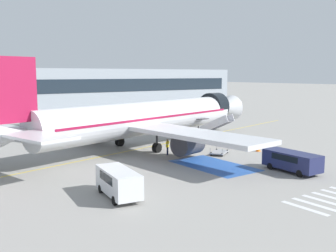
{
  "coord_description": "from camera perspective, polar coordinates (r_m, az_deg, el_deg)",
  "views": [
    {
      "loc": [
        -27.82,
        -39.58,
        8.93
      ],
      "look_at": [
        -0.63,
        -2.57,
        2.86
      ],
      "focal_mm": 42.0,
      "sensor_mm": 36.0,
      "label": 1
    }
  ],
  "objects": [
    {
      "name": "baggage_cart",
      "position": [
        44.45,
        7.46,
        -3.78
      ],
      "size": [
        3.0,
        2.59,
        0.87
      ],
      "rotation": [
        0.0,
        0.0,
        5.23
      ],
      "color": "gray",
      "rests_on": "ground_plane"
    },
    {
      "name": "service_van_1",
      "position": [
        37.9,
        17.53,
        -4.7
      ],
      "size": [
        2.39,
        5.52,
        1.84
      ],
      "rotation": [
        0.0,
        0.0,
        6.22
      ],
      "color": "#1E234C",
      "rests_on": "ground_plane"
    },
    {
      "name": "service_van_0",
      "position": [
        29.07,
        -7.21,
        -7.9
      ],
      "size": [
        2.64,
        5.23,
        2.03
      ],
      "rotation": [
        0.0,
        0.0,
        6.13
      ],
      "color": "silver",
      "rests_on": "ground_plane"
    },
    {
      "name": "fuel_tanker",
      "position": [
        69.07,
        -19.03,
        1.2
      ],
      "size": [
        3.35,
        9.1,
        3.55
      ],
      "rotation": [
        0.0,
        0.0,
        -0.1
      ],
      "color": "#38383D",
      "rests_on": "ground_plane"
    },
    {
      "name": "apron_walkway_bar_2",
      "position": [
        30.36,
        21.82,
        -10.11
      ],
      "size": [
        0.44,
        3.6,
        0.01
      ],
      "primitive_type": "cube",
      "color": "silver",
      "rests_on": "ground_plane"
    },
    {
      "name": "ground_crew_0",
      "position": [
        47.07,
        4.66,
        -2.09
      ],
      "size": [
        0.48,
        0.36,
        1.85
      ],
      "rotation": [
        0.0,
        0.0,
        0.33
      ],
      "color": "#2D2D33",
      "rests_on": "ground_plane"
    },
    {
      "name": "terminal_building",
      "position": [
        109.77,
        -20.47,
        5.13
      ],
      "size": [
        137.91,
        12.1,
        10.46
      ],
      "color": "#89939E",
      "rests_on": "ground_plane"
    },
    {
      "name": "traffic_cone_0",
      "position": [
        47.01,
        12.95,
        -3.19
      ],
      "size": [
        0.61,
        0.61,
        0.68
      ],
      "color": "orange",
      "rests_on": "ground_plane"
    },
    {
      "name": "apron_walkway_bar_0",
      "position": [
        28.43,
        19.21,
        -11.19
      ],
      "size": [
        0.44,
        3.6,
        0.01
      ],
      "primitive_type": "cube",
      "color": "silver",
      "rests_on": "ground_plane"
    },
    {
      "name": "boarding_stairs_forward",
      "position": [
        52.11,
        7.0,
        -1.31
      ],
      "size": [
        3.26,
        5.53,
        3.85
      ],
      "rotation": [
        0.0,
        0.0,
        0.23
      ],
      "color": "#ADB2BA",
      "rests_on": "ground_plane"
    },
    {
      "name": "airliner",
      "position": [
        47.44,
        -3.72,
        1.01
      ],
      "size": [
        41.28,
        36.33,
        10.48
      ],
      "rotation": [
        0.0,
        0.0,
        -1.34
      ],
      "color": "silver",
      "rests_on": "ground_plane"
    },
    {
      "name": "apron_stand_patch_blue",
      "position": [
        39.13,
        6.64,
        -5.7
      ],
      "size": [
        4.94,
        8.79,
        0.01
      ],
      "primitive_type": "cube",
      "color": "#2856A8",
      "rests_on": "ground_plane"
    },
    {
      "name": "ground_crew_2",
      "position": [
        48.69,
        4.91,
        -1.82
      ],
      "size": [
        0.49,
        0.41,
        1.79
      ],
      "rotation": [
        0.0,
        0.0,
        5.76
      ],
      "color": "#2D2D33",
      "rests_on": "ground_plane"
    },
    {
      "name": "ground_crew_1",
      "position": [
        43.66,
        -0.07,
        -2.88
      ],
      "size": [
        0.48,
        0.43,
        1.79
      ],
      "rotation": [
        0.0,
        0.0,
        3.74
      ],
      "color": "#191E38",
      "rests_on": "ground_plane"
    },
    {
      "name": "apron_walkway_bar_1",
      "position": [
        29.39,
        20.56,
        -10.64
      ],
      "size": [
        0.44,
        3.6,
        0.01
      ],
      "primitive_type": "cube",
      "color": "silver",
      "rests_on": "ground_plane"
    },
    {
      "name": "ground_plane",
      "position": [
        49.19,
        -1.19,
        -2.93
      ],
      "size": [
        600.0,
        600.0,
        0.0
      ],
      "primitive_type": "plane",
      "color": "gray"
    },
    {
      "name": "apron_walkway_bar_3",
      "position": [
        31.35,
        23.0,
        -9.62
      ],
      "size": [
        0.44,
        3.6,
        0.01
      ],
      "primitive_type": "cube",
      "color": "silver",
      "rests_on": "ground_plane"
    },
    {
      "name": "apron_leadline_yellow",
      "position": [
        48.45,
        -3.13,
        -3.09
      ],
      "size": [
        72.97,
        17.64,
        0.01
      ],
      "primitive_type": "cube",
      "rotation": [
        0.0,
        0.0,
        -1.34
      ],
      "color": "gold",
      "rests_on": "ground_plane"
    }
  ]
}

